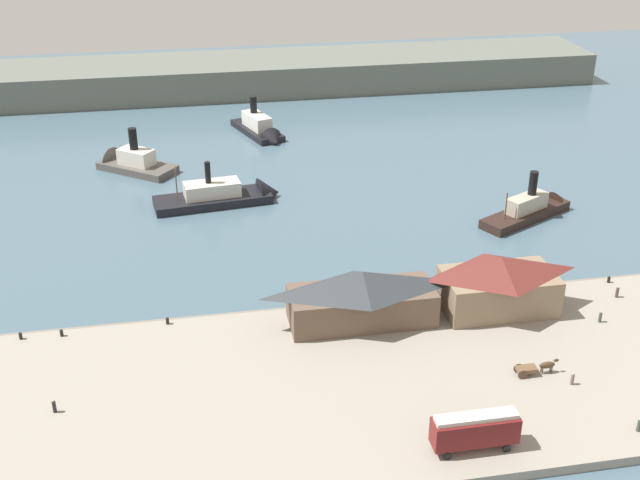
% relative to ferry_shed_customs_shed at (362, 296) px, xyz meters
% --- Properties ---
extents(ground_plane, '(320.00, 320.00, 0.00)m').
position_rel_ferry_shed_customs_shed_xyz_m(ground_plane, '(-0.98, 8.91, -5.05)').
color(ground_plane, '#476070').
extents(quay_promenade, '(110.00, 36.00, 1.20)m').
position_rel_ferry_shed_customs_shed_xyz_m(quay_promenade, '(-0.98, -13.09, -4.45)').
color(quay_promenade, gray).
rests_on(quay_promenade, ground).
extents(seawall_edge, '(110.00, 0.80, 1.00)m').
position_rel_ferry_shed_customs_shed_xyz_m(seawall_edge, '(-0.98, 5.31, -4.55)').
color(seawall_edge, slate).
rests_on(seawall_edge, ground).
extents(ferry_shed_customs_shed, '(19.81, 7.68, 7.58)m').
position_rel_ferry_shed_customs_shed_xyz_m(ferry_shed_customs_shed, '(0.00, 0.00, 0.00)').
color(ferry_shed_customs_shed, brown).
rests_on(ferry_shed_customs_shed, quay_promenade).
extents(ferry_shed_central_terminal, '(15.53, 8.76, 7.93)m').
position_rel_ferry_shed_customs_shed_xyz_m(ferry_shed_central_terminal, '(19.10, -0.23, 0.17)').
color(ferry_shed_central_terminal, '#847056').
rests_on(ferry_shed_central_terminal, quay_promenade).
extents(street_tram, '(9.29, 2.66, 4.39)m').
position_rel_ferry_shed_customs_shed_xyz_m(street_tram, '(6.07, -26.71, -1.30)').
color(street_tram, maroon).
rests_on(street_tram, quay_promenade).
extents(horse_cart, '(5.41, 1.47, 1.87)m').
position_rel_ferry_shed_customs_shed_xyz_m(horse_cart, '(17.98, -15.44, -2.92)').
color(horse_cart, brown).
rests_on(horse_cart, quay_promenade).
extents(pedestrian_at_waters_edge, '(0.41, 0.41, 1.67)m').
position_rel_ferry_shed_customs_shed_xyz_m(pedestrian_at_waters_edge, '(31.50, -6.00, -3.09)').
color(pedestrian_at_waters_edge, '#3D4C42').
rests_on(pedestrian_at_waters_edge, quay_promenade).
extents(pedestrian_near_cart, '(0.43, 0.43, 1.72)m').
position_rel_ferry_shed_customs_shed_xyz_m(pedestrian_near_cart, '(24.83, -27.34, -3.07)').
color(pedestrian_near_cart, '#3D4C42').
rests_on(pedestrian_near_cart, quay_promenade).
extents(pedestrian_near_west_shed, '(0.42, 0.42, 1.71)m').
position_rel_ferry_shed_customs_shed_xyz_m(pedestrian_near_west_shed, '(-38.50, -12.49, -3.07)').
color(pedestrian_near_west_shed, '#232328').
rests_on(pedestrian_near_west_shed, quay_promenade).
extents(pedestrian_by_tram, '(0.40, 0.40, 1.63)m').
position_rel_ferry_shed_customs_shed_xyz_m(pedestrian_by_tram, '(21.52, -18.19, -3.11)').
color(pedestrian_by_tram, '#6B5B4C').
rests_on(pedestrian_by_tram, quay_promenade).
extents(pedestrian_standing_center, '(0.43, 0.43, 1.76)m').
position_rel_ferry_shed_customs_shed_xyz_m(pedestrian_standing_center, '(37.05, -0.38, -3.05)').
color(pedestrian_standing_center, '#4C3D33').
rests_on(pedestrian_standing_center, quay_promenade).
extents(mooring_post_east, '(0.44, 0.44, 0.90)m').
position_rel_ferry_shed_customs_shed_xyz_m(mooring_post_east, '(-25.72, 3.95, -3.40)').
color(mooring_post_east, black).
rests_on(mooring_post_east, quay_promenade).
extents(mooring_post_center_west, '(0.44, 0.44, 0.90)m').
position_rel_ferry_shed_customs_shed_xyz_m(mooring_post_center_west, '(38.03, 3.73, -3.40)').
color(mooring_post_center_west, black).
rests_on(mooring_post_center_west, quay_promenade).
extents(mooring_post_west, '(0.44, 0.44, 0.90)m').
position_rel_ferry_shed_customs_shed_xyz_m(mooring_post_west, '(-39.37, 3.47, -3.40)').
color(mooring_post_west, black).
rests_on(mooring_post_west, quay_promenade).
extents(mooring_post_center_east, '(0.44, 0.44, 0.90)m').
position_rel_ferry_shed_customs_shed_xyz_m(mooring_post_center_east, '(-44.53, 3.69, -3.40)').
color(mooring_post_center_east, black).
rests_on(mooring_post_center_east, quay_promenade).
extents(ferry_moored_west, '(23.52, 9.23, 10.44)m').
position_rel_ferry_shed_customs_shed_xyz_m(ferry_moored_west, '(-14.18, 45.68, -3.72)').
color(ferry_moored_west, black).
rests_on(ferry_moored_west, ground).
extents(ferry_moored_east, '(17.43, 15.56, 11.15)m').
position_rel_ferry_shed_customs_shed_xyz_m(ferry_moored_east, '(-32.86, 65.82, -3.60)').
color(ferry_moored_east, '#514C47').
rests_on(ferry_moored_east, ground).
extents(ferry_approaching_west, '(11.16, 18.92, 10.12)m').
position_rel_ferry_shed_customs_shed_xyz_m(ferry_approaching_west, '(-4.26, 80.87, -3.55)').
color(ferry_approaching_west, black).
rests_on(ferry_approaching_west, ground).
extents(ferry_approaching_east, '(20.20, 13.50, 9.92)m').
position_rel_ferry_shed_customs_shed_xyz_m(ferry_approaching_east, '(37.96, 30.07, -3.56)').
color(ferry_approaching_east, black).
rests_on(ferry_approaching_east, ground).
extents(far_headland, '(180.00, 24.00, 8.00)m').
position_rel_ferry_shed_customs_shed_xyz_m(far_headland, '(-0.98, 118.91, -1.05)').
color(far_headland, '#60665B').
rests_on(far_headland, ground).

